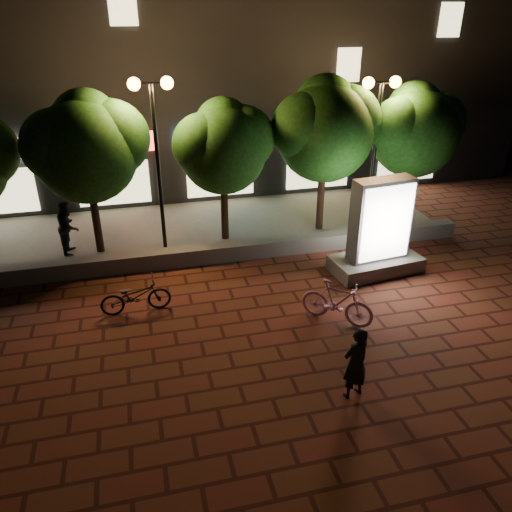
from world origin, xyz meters
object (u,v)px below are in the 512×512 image
object	(u,v)px
pedestrian	(68,227)
street_lamp_left	(154,122)
tree_left	(87,144)
scooter_parked	(136,296)
ad_kiosk	(379,235)
street_lamp_right	(378,115)
rider	(355,363)
tree_far_right	(416,127)
scooter_pink	(337,302)
tree_mid	(224,144)
tree_right	(326,127)

from	to	relation	value
pedestrian	street_lamp_left	bearing A→B (deg)	-91.87
tree_left	pedestrian	distance (m)	2.68
street_lamp_left	scooter_parked	world-z (taller)	street_lamp_left
street_lamp_left	ad_kiosk	xyz separation A→B (m)	(5.89, -2.95, -2.89)
street_lamp_right	pedestrian	size ratio (longest dim) A/B	2.95
tree_left	rider	distance (m)	9.78
street_lamp_right	ad_kiosk	xyz separation A→B (m)	(-1.11, -2.95, -2.76)
tree_far_right	street_lamp_left	size ratio (longest dim) A/B	0.92
tree_left	street_lamp_left	distance (m)	2.05
street_lamp_right	scooter_parked	world-z (taller)	street_lamp_right
tree_left	scooter_pink	xyz separation A→B (m)	(5.71, -5.42, -2.90)
tree_mid	ad_kiosk	xyz separation A→B (m)	(3.84, -3.21, -2.08)
tree_right	scooter_parked	xyz separation A→B (m)	(-6.36, -3.79, -3.10)
street_lamp_right	tree_right	bearing A→B (deg)	170.90
street_lamp_left	scooter_parked	distance (m)	5.11
street_lamp_left	pedestrian	world-z (taller)	street_lamp_left
street_lamp_left	pedestrian	distance (m)	4.24
ad_kiosk	tree_right	bearing A→B (deg)	99.37
tree_far_right	street_lamp_left	distance (m)	8.58
street_lamp_right	tree_left	bearing A→B (deg)	178.32
tree_right	rider	world-z (taller)	tree_right
tree_far_right	rider	size ratio (longest dim) A/B	2.96
street_lamp_right	scooter_pink	bearing A→B (deg)	-122.14
tree_left	ad_kiosk	world-z (taller)	tree_left
tree_right	street_lamp_left	size ratio (longest dim) A/B	0.98
tree_mid	scooter_pink	size ratio (longest dim) A/B	2.47
tree_right	street_lamp_left	distance (m)	5.38
rider	pedestrian	xyz separation A→B (m)	(-5.95, 8.04, 0.12)
pedestrian	scooter_pink	bearing A→B (deg)	-124.58
tree_left	street_lamp_left	size ratio (longest dim) A/B	0.94
tree_far_right	tree_right	bearing A→B (deg)	180.00
ad_kiosk	rider	world-z (taller)	ad_kiosk
tree_left	tree_far_right	xyz separation A→B (m)	(10.50, -0.00, -0.08)
tree_far_right	scooter_pink	distance (m)	7.76
tree_mid	tree_left	bearing A→B (deg)	180.00
tree_mid	tree_far_right	xyz separation A→B (m)	(6.50, 0.00, 0.15)
tree_left	tree_far_right	size ratio (longest dim) A/B	1.03
tree_far_right	rider	bearing A→B (deg)	-124.49
tree_mid	scooter_parked	distance (m)	5.59
street_lamp_right	rider	size ratio (longest dim) A/B	3.10
street_lamp_left	rider	bearing A→B (deg)	-68.11
tree_far_right	pedestrian	xyz separation A→B (m)	(-11.41, 0.09, -2.44)
tree_left	ad_kiosk	size ratio (longest dim) A/B	1.74
tree_right	scooter_parked	size ratio (longest dim) A/B	2.88
street_lamp_right	pedestrian	xyz separation A→B (m)	(-9.86, 0.35, -2.97)
ad_kiosk	rider	bearing A→B (deg)	-120.55
scooter_pink	rider	size ratio (longest dim) A/B	1.13
tree_mid	scooter_parked	size ratio (longest dim) A/B	2.56
tree_mid	rider	bearing A→B (deg)	-82.55
street_lamp_left	pedestrian	bearing A→B (deg)	172.94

